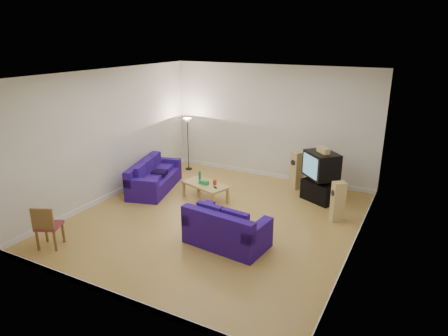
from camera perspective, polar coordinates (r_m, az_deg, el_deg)
The scene contains 16 objects.
room at distance 8.51m, azimuth -1.26°, elevation 2.08°, with size 6.01×6.51×3.21m.
sofa_three_seat at distance 10.83m, azimuth -10.12°, elevation -1.56°, with size 1.38×2.16×0.77m.
sofa_loveseat at distance 7.89m, azimuth 0.21°, elevation -9.05°, with size 1.66×1.04×0.79m.
coffee_table at distance 9.95m, azimuth -2.70°, elevation -2.54°, with size 1.32×0.94×0.43m.
bottle at distance 10.08m, azimuth -3.49°, elevation -1.14°, with size 0.06×0.06×0.26m, color #197233.
tissue_box at distance 9.88m, azimuth -2.89°, elevation -2.05°, with size 0.24×0.13×0.10m, color green.
red_canister at distance 9.83m, azimuth -1.33°, elevation -2.07°, with size 0.09×0.09×0.12m, color red.
remote at distance 9.66m, azimuth -1.26°, elevation -2.78°, with size 0.14×0.04×0.02m, color black.
tv_stand at distance 10.20m, azimuth 13.44°, elevation -3.24°, with size 0.85×0.47×0.52m, color black.
av_receiver at distance 10.10m, azimuth 13.48°, elevation -1.63°, with size 0.38×0.31×0.09m, color black.
television at distance 10.03m, azimuth 13.73°, elevation 0.42°, with size 1.02×1.02×0.64m.
centre_speaker at distance 9.89m, azimuth 13.99°, elevation 2.50°, with size 0.38×0.15×0.13m, color #D5BA72.
speaker_left at distance 10.83m, azimuth 10.36°, elevation -0.31°, with size 0.35×0.38×1.02m.
speaker_right at distance 9.17m, azimuth 15.94°, elevation -4.64°, with size 0.34×0.33×0.91m.
floor_lamp at distance 12.03m, azimuth -5.23°, elevation 5.80°, with size 0.27×0.27×1.60m.
dining_chair at distance 8.42m, azimuth -23.98°, elevation -7.44°, with size 0.56×0.56×0.89m.
Camera 1 is at (3.98, -7.13, 3.95)m, focal length 32.00 mm.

